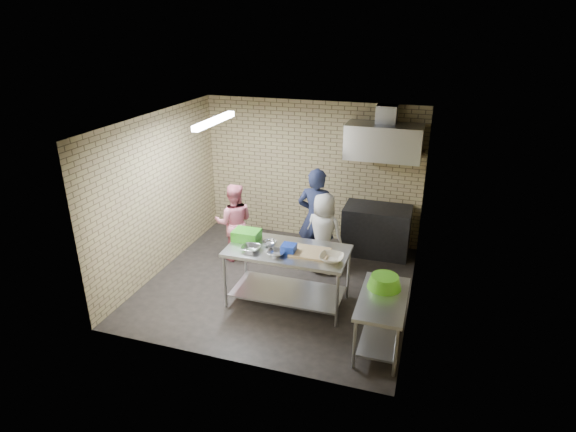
# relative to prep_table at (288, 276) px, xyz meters

# --- Properties ---
(floor) EXTENTS (4.20, 4.20, 0.00)m
(floor) POSITION_rel_prep_table_xyz_m (-0.31, 0.47, -0.45)
(floor) COLOR black
(floor) RESTS_ON ground
(ceiling) EXTENTS (4.20, 4.20, 0.00)m
(ceiling) POSITION_rel_prep_table_xyz_m (-0.31, 0.47, 2.25)
(ceiling) COLOR black
(ceiling) RESTS_ON ground
(back_wall) EXTENTS (4.20, 0.06, 2.70)m
(back_wall) POSITION_rel_prep_table_xyz_m (-0.31, 2.47, 0.90)
(back_wall) COLOR #9A8660
(back_wall) RESTS_ON ground
(front_wall) EXTENTS (4.20, 0.06, 2.70)m
(front_wall) POSITION_rel_prep_table_xyz_m (-0.31, -1.53, 0.90)
(front_wall) COLOR #9A8660
(front_wall) RESTS_ON ground
(left_wall) EXTENTS (0.06, 4.00, 2.70)m
(left_wall) POSITION_rel_prep_table_xyz_m (-2.41, 0.47, 0.90)
(left_wall) COLOR #9A8660
(left_wall) RESTS_ON ground
(right_wall) EXTENTS (0.06, 4.00, 2.70)m
(right_wall) POSITION_rel_prep_table_xyz_m (1.79, 0.47, 0.90)
(right_wall) COLOR #9A8660
(right_wall) RESTS_ON ground
(prep_table) EXTENTS (1.81, 0.90, 0.90)m
(prep_table) POSITION_rel_prep_table_xyz_m (0.00, 0.00, 0.00)
(prep_table) COLOR silver
(prep_table) RESTS_ON floor
(side_counter) EXTENTS (0.60, 1.20, 0.75)m
(side_counter) POSITION_rel_prep_table_xyz_m (1.49, -0.63, -0.08)
(side_counter) COLOR silver
(side_counter) RESTS_ON floor
(stove) EXTENTS (1.20, 0.70, 0.90)m
(stove) POSITION_rel_prep_table_xyz_m (1.04, 2.12, -0.00)
(stove) COLOR black
(stove) RESTS_ON floor
(range_hood) EXTENTS (1.30, 0.60, 0.60)m
(range_hood) POSITION_rel_prep_table_xyz_m (1.04, 2.17, 1.65)
(range_hood) COLOR silver
(range_hood) RESTS_ON back_wall
(hood_duct) EXTENTS (0.35, 0.30, 0.30)m
(hood_duct) POSITION_rel_prep_table_xyz_m (1.04, 2.32, 2.10)
(hood_duct) COLOR #A5A8AD
(hood_duct) RESTS_ON back_wall
(wall_shelf) EXTENTS (0.80, 0.20, 0.04)m
(wall_shelf) POSITION_rel_prep_table_xyz_m (1.34, 2.36, 1.47)
(wall_shelf) COLOR #3F2B19
(wall_shelf) RESTS_ON back_wall
(fluorescent_fixture) EXTENTS (0.10, 1.25, 0.08)m
(fluorescent_fixture) POSITION_rel_prep_table_xyz_m (-1.31, 0.47, 2.19)
(fluorescent_fixture) COLOR white
(fluorescent_fixture) RESTS_ON ceiling
(green_crate) EXTENTS (0.40, 0.30, 0.16)m
(green_crate) POSITION_rel_prep_table_xyz_m (-0.70, 0.12, 0.53)
(green_crate) COLOR #2C961B
(green_crate) RESTS_ON prep_table
(blue_tub) EXTENTS (0.20, 0.20, 0.13)m
(blue_tub) POSITION_rel_prep_table_xyz_m (0.05, -0.10, 0.52)
(blue_tub) COLOR #1634A8
(blue_tub) RESTS_ON prep_table
(cutting_board) EXTENTS (0.55, 0.42, 0.03)m
(cutting_board) POSITION_rel_prep_table_xyz_m (0.35, -0.02, 0.47)
(cutting_board) COLOR tan
(cutting_board) RESTS_ON prep_table
(mixing_bowl_a) EXTENTS (0.28, 0.28, 0.07)m
(mixing_bowl_a) POSITION_rel_prep_table_xyz_m (-0.50, -0.20, 0.49)
(mixing_bowl_a) COLOR #B2B5B9
(mixing_bowl_a) RESTS_ON prep_table
(mixing_bowl_b) EXTENTS (0.22, 0.22, 0.07)m
(mixing_bowl_b) POSITION_rel_prep_table_xyz_m (-0.30, 0.05, 0.49)
(mixing_bowl_b) COLOR silver
(mixing_bowl_b) RESTS_ON prep_table
(mixing_bowl_c) EXTENTS (0.26, 0.26, 0.06)m
(mixing_bowl_c) POSITION_rel_prep_table_xyz_m (-0.10, -0.22, 0.48)
(mixing_bowl_c) COLOR #B1B4B8
(mixing_bowl_c) RESTS_ON prep_table
(ceramic_bowl) EXTENTS (0.35, 0.35, 0.09)m
(ceramic_bowl) POSITION_rel_prep_table_xyz_m (0.70, -0.15, 0.49)
(ceramic_bowl) COLOR beige
(ceramic_bowl) RESTS_ON prep_table
(green_basin) EXTENTS (0.46, 0.46, 0.17)m
(green_basin) POSITION_rel_prep_table_xyz_m (1.47, -0.38, 0.38)
(green_basin) COLOR #59C626
(green_basin) RESTS_ON side_counter
(bottle_red) EXTENTS (0.07, 0.07, 0.18)m
(bottle_red) POSITION_rel_prep_table_xyz_m (1.09, 2.36, 1.58)
(bottle_red) COLOR #B22619
(bottle_red) RESTS_ON wall_shelf
(bottle_green) EXTENTS (0.06, 0.06, 0.15)m
(bottle_green) POSITION_rel_prep_table_xyz_m (1.49, 2.36, 1.56)
(bottle_green) COLOR green
(bottle_green) RESTS_ON wall_shelf
(man_navy) EXTENTS (0.67, 0.46, 1.79)m
(man_navy) POSITION_rel_prep_table_xyz_m (0.10, 1.28, 0.44)
(man_navy) COLOR black
(man_navy) RESTS_ON floor
(woman_pink) EXTENTS (0.83, 0.74, 1.43)m
(woman_pink) POSITION_rel_prep_table_xyz_m (-1.35, 1.10, 0.26)
(woman_pink) COLOR pink
(woman_pink) RESTS_ON floor
(woman_white) EXTENTS (0.77, 0.58, 1.42)m
(woman_white) POSITION_rel_prep_table_xyz_m (0.27, 1.13, 0.26)
(woman_white) COLOR silver
(woman_white) RESTS_ON floor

